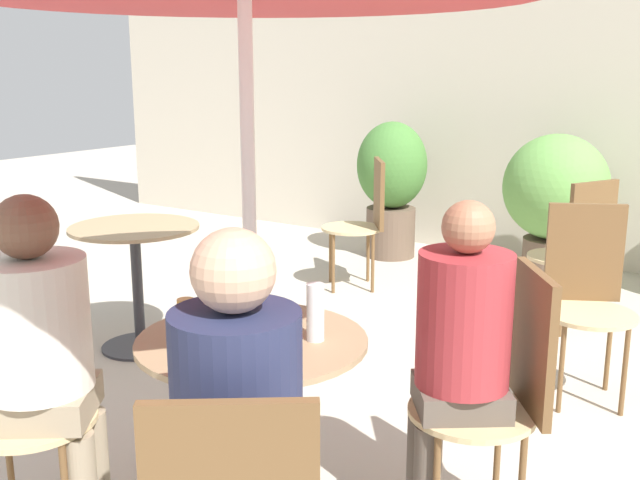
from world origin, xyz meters
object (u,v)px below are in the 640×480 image
at_px(potted_plant_1, 555,195).
at_px(bistro_chair_3, 366,213).
at_px(seated_person_0, 41,344).
at_px(beer_glass_3, 245,295).
at_px(cafe_table_far, 136,260).
at_px(seated_person_2, 459,340).
at_px(bistro_chair_4, 578,243).
at_px(beer_glass_1, 252,335).
at_px(bistro_chair_5, 587,285).
at_px(beer_glass_0, 186,320).
at_px(potted_plant_0, 392,180).
at_px(cafe_table_near, 253,390).
at_px(seated_person_1, 238,432).
at_px(bistro_chair_2, 503,381).
at_px(beer_glass_2, 315,312).

bearing_deg(potted_plant_1, bistro_chair_3, -140.19).
xyz_separation_m(seated_person_0, beer_glass_3, (0.40, 0.55, 0.09)).
bearing_deg(cafe_table_far, seated_person_2, -15.46).
bearing_deg(bistro_chair_4, beer_glass_1, 22.57).
xyz_separation_m(bistro_chair_5, beer_glass_0, (-0.77, -1.92, 0.24)).
relative_size(cafe_table_far, bistro_chair_4, 0.77).
xyz_separation_m(bistro_chair_5, potted_plant_0, (-2.07, 1.87, 0.10)).
distance_m(cafe_table_near, beer_glass_1, 0.34).
xyz_separation_m(bistro_chair_4, seated_person_1, (0.06, -3.20, 0.19)).
bearing_deg(bistro_chair_4, seated_person_2, 32.13).
bearing_deg(beer_glass_3, bistro_chair_2, 22.74).
height_order(bistro_chair_3, seated_person_2, seated_person_2).
height_order(bistro_chair_4, potted_plant_1, potted_plant_1).
height_order(bistro_chair_5, potted_plant_0, potted_plant_0).
bearing_deg(beer_glass_2, potted_plant_1, 94.50).
relative_size(cafe_table_far, beer_glass_3, 4.27).
height_order(bistro_chair_2, seated_person_0, seated_person_0).
height_order(bistro_chair_3, potted_plant_0, potted_plant_0).
bearing_deg(seated_person_1, beer_glass_0, -72.69).
distance_m(cafe_table_far, beer_glass_3, 1.74).
relative_size(cafe_table_near, potted_plant_0, 0.67).
distance_m(cafe_table_far, bistro_chair_5, 2.38).
xyz_separation_m(cafe_table_near, beer_glass_1, (0.13, -0.16, 0.27)).
bearing_deg(seated_person_1, bistro_chair_5, -131.24).
height_order(seated_person_1, beer_glass_1, seated_person_1).
relative_size(seated_person_1, beer_glass_1, 7.13).
bearing_deg(potted_plant_0, potted_plant_1, -0.18).
distance_m(cafe_table_far, bistro_chair_4, 2.58).
bearing_deg(seated_person_1, bistro_chair_2, -140.82).
xyz_separation_m(bistro_chair_2, seated_person_1, (-0.28, -1.04, 0.19)).
bearing_deg(potted_plant_0, cafe_table_near, -68.34).
bearing_deg(bistro_chair_4, bistro_chair_2, 35.66).
relative_size(bistro_chair_2, seated_person_0, 0.78).
bearing_deg(bistro_chair_4, bistro_chair_3, -67.12).
bearing_deg(beer_glass_0, seated_person_2, 37.22).
relative_size(cafe_table_near, beer_glass_2, 4.00).
bearing_deg(seated_person_1, bistro_chair_3, -100.54).
height_order(seated_person_1, beer_glass_3, seated_person_1).
distance_m(beer_glass_1, beer_glass_3, 0.41).
height_order(cafe_table_far, potted_plant_1, potted_plant_1).
relative_size(bistro_chair_2, beer_glass_3, 5.56).
xyz_separation_m(beer_glass_2, potted_plant_1, (-0.28, 3.55, -0.16)).
bearing_deg(beer_glass_2, beer_glass_0, -144.92).
xyz_separation_m(cafe_table_near, seated_person_2, (0.55, 0.40, 0.16)).
bearing_deg(cafe_table_near, seated_person_2, 35.98).
bearing_deg(beer_glass_0, potted_plant_0, 108.87).
relative_size(cafe_table_far, beer_glass_1, 4.14).
distance_m(seated_person_2, beer_glass_2, 0.49).
distance_m(cafe_table_far, beer_glass_1, 2.14).
xyz_separation_m(seated_person_2, beer_glass_1, (-0.42, -0.56, 0.10)).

